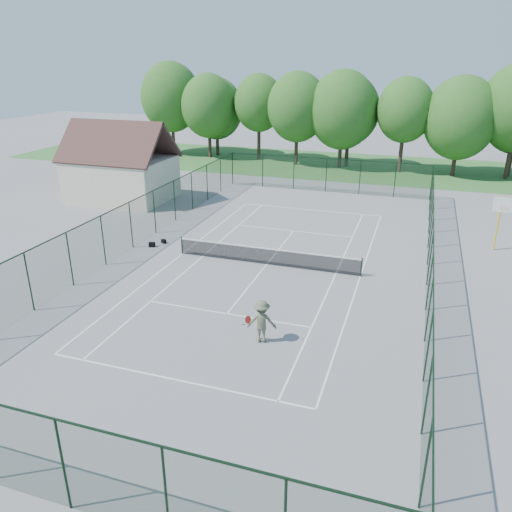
% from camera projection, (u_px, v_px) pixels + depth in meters
% --- Properties ---
extents(ground, '(140.00, 140.00, 0.00)m').
position_uv_depth(ground, '(267.00, 264.00, 29.43)').
color(ground, gray).
rests_on(ground, ground).
extents(grass_far, '(80.00, 16.00, 0.01)m').
position_uv_depth(grass_far, '(346.00, 166.00, 55.85)').
color(grass_far, '#3B7432').
rests_on(grass_far, ground).
extents(court_lines, '(11.05, 23.85, 0.01)m').
position_uv_depth(court_lines, '(267.00, 264.00, 29.43)').
color(court_lines, white).
rests_on(court_lines, ground).
extents(tennis_net, '(11.08, 0.08, 1.10)m').
position_uv_depth(tennis_net, '(267.00, 255.00, 29.22)').
color(tennis_net, black).
rests_on(tennis_net, ground).
extents(fence_enclosure, '(18.05, 36.05, 3.02)m').
position_uv_depth(fence_enclosure, '(267.00, 240.00, 28.85)').
color(fence_enclosure, '#19351E').
rests_on(fence_enclosure, ground).
extents(utility_building, '(8.60, 6.27, 6.63)m').
position_uv_depth(utility_building, '(120.00, 163.00, 41.76)').
color(utility_building, beige).
rests_on(utility_building, ground).
extents(tree_line_far, '(39.40, 6.40, 9.70)m').
position_uv_depth(tree_line_far, '(350.00, 111.00, 53.62)').
color(tree_line_far, '#3B291F').
rests_on(tree_line_far, ground).
extents(basketball_goal, '(1.20, 1.43, 3.65)m').
position_uv_depth(basketball_goal, '(501.00, 213.00, 30.25)').
color(basketball_goal, yellow).
rests_on(basketball_goal, ground).
extents(sports_bag_a, '(0.43, 0.32, 0.31)m').
position_uv_depth(sports_bag_a, '(152.00, 245.00, 32.09)').
color(sports_bag_a, black).
rests_on(sports_bag_a, ground).
extents(sports_bag_b, '(0.38, 0.31, 0.25)m').
position_uv_depth(sports_bag_b, '(164.00, 241.00, 32.75)').
color(sports_bag_b, black).
rests_on(sports_bag_b, ground).
extents(tennis_player, '(1.96, 1.00, 1.94)m').
position_uv_depth(tennis_player, '(262.00, 321.00, 21.16)').
color(tennis_player, '#565C41').
rests_on(tennis_player, ground).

